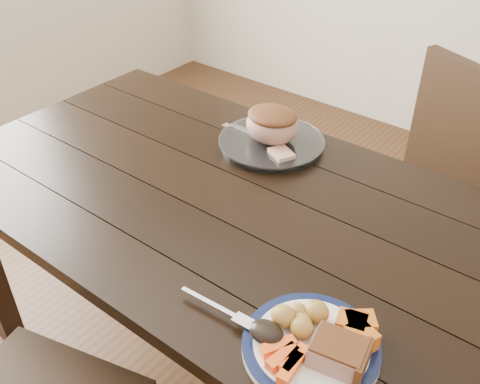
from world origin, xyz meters
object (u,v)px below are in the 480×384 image
Objects in this scene: serving_platter at (271,143)px; fork at (222,310)px; carving_knife at (275,147)px; chair_far at (426,183)px; pork_slice at (338,353)px; roast_joint at (272,126)px; dinner_plate at (311,347)px; dining_table at (222,220)px.

fork is (0.32, -0.61, 0.01)m from serving_platter.
serving_platter reaches higher than carving_knife.
chair_far reaches higher than pork_slice.
serving_platter is 1.76× the size of fork.
chair_far is at bearing 51.65° from roast_joint.
serving_platter is at bearing 131.46° from dinner_plate.
carving_knife is at bearing -22.08° from roast_joint.
pork_slice is at bearing -45.66° from serving_platter.
chair_far is 3.56× the size of dinner_plate.
dinner_plate is at bearing 123.37° from chair_far.
chair_far is 2.97× the size of serving_platter.
fork is (-0.24, -0.04, -0.02)m from pork_slice.
dinner_plate is 2.69× the size of pork_slice.
fork is at bearing -171.27° from pork_slice.
dinner_plate is 1.61× the size of roast_joint.
fork is at bearing -62.36° from roast_joint.
dinner_plate is 0.74m from carving_knife.
pork_slice is (0.06, -0.00, 0.03)m from dinner_plate.
fork is 1.10× the size of roast_joint.
serving_platter is at bearing 98.14° from dining_table.
dining_table is 5.03× the size of carving_knife.
dining_table is 6.17× the size of dinner_plate.
pork_slice is at bearing -4.76° from dinner_plate.
carving_knife is (-0.54, 0.56, -0.04)m from pork_slice.
dining_table is 9.04× the size of fork.
dinner_plate is at bearing 175.24° from pork_slice.
dining_table is 9.91× the size of roast_joint.
dining_table is 1.73× the size of chair_far.
chair_far reaches higher than carving_knife.
dinner_plate is 0.76m from roast_joint.
serving_platter is (-0.04, 0.28, 0.10)m from dining_table.
dinner_plate is at bearing -43.50° from carving_knife.
dinner_plate is at bearing -48.54° from roast_joint.
chair_far is 1.05m from dinner_plate.
fork reaches higher than carving_knife.
dining_table is 0.61m from pork_slice.
chair_far is at bearing 101.51° from pork_slice.
carving_knife is (-0.33, -0.45, 0.23)m from chair_far.
dining_table is 0.80m from chair_far.
dinner_plate is 0.07m from pork_slice.
fork reaches higher than dining_table.
dining_table is 5.14× the size of serving_platter.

